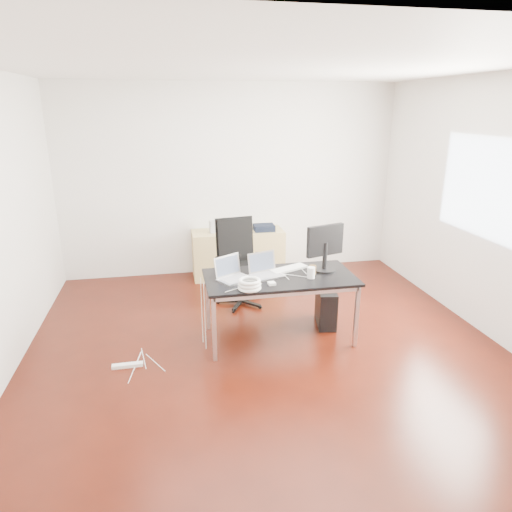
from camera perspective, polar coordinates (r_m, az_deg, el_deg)
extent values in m
plane|color=black|center=(4.99, 1.23, -11.28)|extent=(5.00, 5.00, 0.00)
plane|color=silver|center=(4.36, 1.49, 22.74)|extent=(5.00, 5.00, 0.00)
plane|color=silver|center=(6.89, -3.13, 9.34)|extent=(5.00, 0.00, 5.00)
plane|color=silver|center=(2.24, 15.32, -10.51)|extent=(5.00, 0.00, 5.00)
plane|color=silver|center=(5.56, 27.54, 5.19)|extent=(0.00, 5.00, 5.00)
plane|color=white|center=(5.67, 26.49, 7.63)|extent=(0.00, 1.50, 1.50)
cube|color=black|center=(4.88, 2.99, -2.69)|extent=(1.60, 0.80, 0.03)
cube|color=silver|center=(4.60, -5.24, -9.10)|extent=(0.04, 0.04, 0.70)
cube|color=silver|center=(5.23, -6.05, -5.64)|extent=(0.04, 0.04, 0.70)
cube|color=silver|center=(4.95, 12.44, -7.41)|extent=(0.04, 0.04, 0.70)
cube|color=silver|center=(5.54, 9.63, -4.40)|extent=(0.04, 0.04, 0.70)
cylinder|color=black|center=(5.91, -1.91, -3.87)|extent=(0.06, 0.06, 0.47)
cube|color=black|center=(5.82, -1.93, -1.45)|extent=(0.54, 0.53, 0.06)
cube|color=black|center=(5.93, -2.62, 2.00)|extent=(0.47, 0.17, 0.55)
cube|color=tan|center=(6.83, -5.79, 0.13)|extent=(0.50, 0.50, 0.70)
cube|color=tan|center=(6.95, 1.20, 0.54)|extent=(0.50, 0.50, 0.70)
cube|color=black|center=(5.44, 8.74, -6.30)|extent=(0.28, 0.48, 0.44)
cylinder|color=black|center=(6.93, -4.83, -1.42)|extent=(0.30, 0.30, 0.28)
cube|color=white|center=(4.81, -15.77, -13.01)|extent=(0.30, 0.06, 0.04)
cube|color=silver|center=(4.77, -2.67, -2.91)|extent=(0.40, 0.37, 0.01)
cube|color=silver|center=(4.82, -3.57, -1.24)|extent=(0.30, 0.21, 0.22)
cube|color=#475166|center=(4.81, -3.56, -1.26)|extent=(0.27, 0.18, 0.18)
cube|color=silver|center=(4.87, 1.43, -2.45)|extent=(0.39, 0.32, 0.01)
cube|color=silver|center=(4.92, 0.76, -0.76)|extent=(0.33, 0.15, 0.22)
cube|color=#475166|center=(4.92, 0.77, -0.79)|extent=(0.29, 0.13, 0.18)
cylinder|color=black|center=(5.10, 8.52, -1.65)|extent=(0.26, 0.26, 0.02)
cylinder|color=black|center=(5.05, 8.60, 0.06)|extent=(0.05, 0.05, 0.30)
cube|color=black|center=(5.01, 8.64, 1.96)|extent=(0.45, 0.18, 0.34)
cube|color=#475166|center=(5.04, 8.53, 2.04)|extent=(0.38, 0.12, 0.29)
cube|color=white|center=(5.07, 4.11, -1.60)|extent=(0.46, 0.30, 0.02)
cylinder|color=white|center=(4.83, 6.89, -2.08)|extent=(0.09, 0.09, 0.12)
cylinder|color=#51381C|center=(4.95, 7.08, -1.73)|extent=(0.09, 0.09, 0.10)
torus|color=white|center=(4.52, -0.82, -3.96)|extent=(0.24, 0.24, 0.04)
torus|color=white|center=(4.51, -0.82, -3.53)|extent=(0.23, 0.23, 0.04)
torus|color=white|center=(4.50, -0.82, -3.11)|extent=(0.22, 0.22, 0.04)
cube|color=white|center=(4.64, 1.97, -3.45)|extent=(0.08, 0.08, 0.03)
cube|color=#9E9E9E|center=(6.68, -5.42, 3.66)|extent=(0.11, 0.10, 0.18)
cube|color=black|center=(6.78, 1.01, 3.56)|extent=(0.30, 0.24, 0.09)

